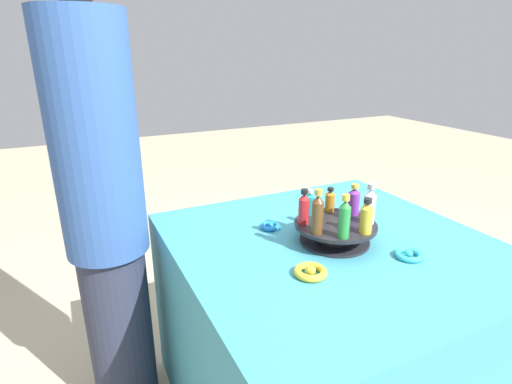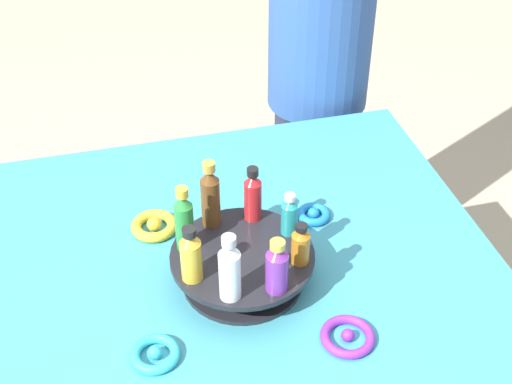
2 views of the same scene
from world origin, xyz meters
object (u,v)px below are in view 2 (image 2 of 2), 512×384
at_px(bottle_teal, 289,215).
at_px(bottle_brown, 210,196).
at_px(bottle_purple, 277,267).
at_px(bottle_clear, 230,270).
at_px(ribbon_bow_purple, 348,337).
at_px(ribbon_bow_gold, 154,226).
at_px(ribbon_bow_blue, 313,214).
at_px(bottle_amber, 301,245).
at_px(bottle_green, 184,221).
at_px(person_figure, 319,56).
at_px(bottle_gold, 191,256).
at_px(bottle_red, 253,195).
at_px(ribbon_bow_teal, 155,354).
at_px(display_stand, 243,266).

relative_size(bottle_teal, bottle_brown, 0.63).
xyz_separation_m(bottle_purple, bottle_brown, (-0.08, 0.21, 0.02)).
relative_size(bottle_clear, ribbon_bow_purple, 1.40).
xyz_separation_m(bottle_clear, ribbon_bow_gold, (-0.10, 0.30, -0.13)).
bearing_deg(ribbon_bow_blue, bottle_amber, -115.84).
bearing_deg(bottle_clear, bottle_teal, 42.82).
height_order(bottle_purple, bottle_green, bottle_green).
distance_m(ribbon_bow_purple, person_figure, 0.96).
relative_size(bottle_gold, bottle_clear, 0.85).
xyz_separation_m(ribbon_bow_gold, ribbon_bow_purple, (0.30, -0.40, -0.00)).
xyz_separation_m(bottle_green, person_figure, (0.50, 0.67, -0.05)).
distance_m(bottle_red, person_figure, 0.71).
relative_size(ribbon_bow_blue, ribbon_bow_purple, 0.74).
distance_m(bottle_teal, bottle_brown, 0.16).
bearing_deg(ribbon_bow_purple, person_figure, 74.96).
bearing_deg(person_figure, bottle_clear, 0.52).
bearing_deg(bottle_teal, bottle_purple, -114.68).
relative_size(bottle_purple, ribbon_bow_gold, 1.14).
xyz_separation_m(bottle_red, ribbon_bow_purple, (0.10, -0.30, -0.12)).
bearing_deg(bottle_amber, ribbon_bow_gold, 135.86).
bearing_deg(bottle_amber, bottle_purple, -137.18).
relative_size(bottle_green, ribbon_bow_teal, 1.60).
bearing_deg(bottle_gold, bottle_red, 42.82).
height_order(display_stand, bottle_amber, bottle_amber).
distance_m(bottle_clear, bottle_amber, 0.16).
bearing_deg(ribbon_bow_teal, bottle_teal, 31.92).
bearing_deg(display_stand, bottle_purple, -69.68).
distance_m(bottle_clear, bottle_brown, 0.21).
xyz_separation_m(bottle_brown, ribbon_bow_teal, (-0.16, -0.26, -0.13)).
height_order(bottle_clear, bottle_purple, bottle_clear).
height_order(bottle_purple, ribbon_bow_gold, bottle_purple).
distance_m(bottle_gold, bottle_teal, 0.23).
bearing_deg(bottle_purple, bottle_gold, 155.32).
bearing_deg(ribbon_bow_teal, bottle_amber, 18.91).
bearing_deg(ribbon_bow_purple, bottle_amber, 107.50).
height_order(bottle_red, bottle_green, bottle_green).
relative_size(bottle_clear, bottle_teal, 1.49).
distance_m(bottle_clear, bottle_teal, 0.21).
bearing_deg(bottle_brown, ribbon_bow_gold, 140.26).
bearing_deg(display_stand, ribbon_bow_blue, 37.16).
height_order(bottle_brown, ribbon_bow_gold, bottle_brown).
xyz_separation_m(bottle_red, ribbon_bow_gold, (-0.20, 0.10, -0.12)).
height_order(display_stand, ribbon_bow_blue, display_stand).
relative_size(bottle_clear, ribbon_bow_blue, 1.91).
bearing_deg(bottle_brown, bottle_amber, -47.18).
xyz_separation_m(ribbon_bow_gold, person_figure, (0.55, 0.52, 0.08)).
distance_m(ribbon_bow_teal, ribbon_bow_purple, 0.35).
distance_m(display_stand, bottle_amber, 0.14).
bearing_deg(ribbon_bow_gold, display_stand, -52.84).
height_order(display_stand, bottle_purple, bottle_purple).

